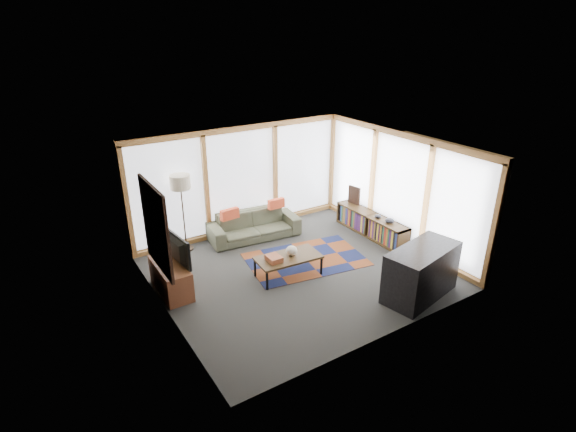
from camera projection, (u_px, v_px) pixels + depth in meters
ground at (298, 271)px, 9.29m from camera, size 5.50×5.50×0.00m
room_envelope at (304, 189)px, 9.36m from camera, size 5.52×5.02×2.62m
rug at (306, 259)px, 9.75m from camera, size 2.70×1.97×0.01m
sofa at (254, 225)px, 10.65m from camera, size 2.22×1.07×0.63m
pillow_left at (230, 214)px, 10.17m from camera, size 0.45×0.17×0.24m
pillow_right at (276, 204)px, 10.77m from camera, size 0.42×0.13×0.23m
floor_lamp at (183, 213)px, 9.86m from camera, size 0.44×0.44×1.77m
coffee_table at (288, 266)px, 9.05m from camera, size 1.34×0.75×0.43m
book_stack at (274, 258)px, 8.78m from camera, size 0.25×0.32×0.11m
vase at (292, 251)px, 8.99m from camera, size 0.28×0.28×0.20m
bookshelf at (371, 225)px, 10.77m from camera, size 0.39×2.17×0.54m
bowl_a at (390, 221)px, 10.21m from camera, size 0.22×0.22×0.11m
bowl_b at (378, 216)px, 10.46m from camera, size 0.19×0.19×0.08m
shelf_picture at (354, 195)px, 11.22m from camera, size 0.11×0.35×0.45m
tv_console at (171, 278)px, 8.48m from camera, size 0.48×1.16×0.58m
television at (172, 250)px, 8.31m from camera, size 0.23×0.99×0.57m
bar_counter at (421, 272)px, 8.29m from camera, size 1.65×1.01×0.98m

